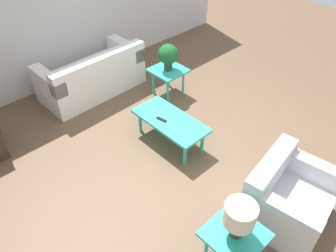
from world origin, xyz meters
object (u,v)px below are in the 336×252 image
at_px(sofa, 93,77).
at_px(side_table_plant, 168,73).
at_px(coffee_table, 170,122).
at_px(side_table_lamp, 234,238).
at_px(armchair, 287,198).
at_px(table_lamp, 240,216).
at_px(potted_plant, 168,55).

distance_m(sofa, side_table_plant, 1.33).
relative_size(coffee_table, side_table_lamp, 2.07).
bearing_deg(side_table_lamp, coffee_table, -24.76).
bearing_deg(armchair, table_lamp, 167.93).
xyz_separation_m(armchair, potted_plant, (2.79, -0.77, 0.46)).
xyz_separation_m(sofa, table_lamp, (-3.68, 0.75, 0.47)).
relative_size(coffee_table, table_lamp, 2.66).
height_order(armchair, table_lamp, table_lamp).
xyz_separation_m(sofa, armchair, (-3.74, -0.15, -0.00)).
bearing_deg(sofa, potted_plant, 132.71).
xyz_separation_m(sofa, side_table_plant, (-0.95, -0.92, 0.11)).
distance_m(sofa, side_table_lamp, 3.76).
distance_m(sofa, coffee_table, 1.89).
xyz_separation_m(armchair, table_lamp, (0.06, 0.90, 0.47)).
xyz_separation_m(armchair, side_table_plant, (2.79, -0.77, 0.12)).
relative_size(armchair, side_table_lamp, 1.93).
bearing_deg(coffee_table, table_lamp, 155.24).
bearing_deg(table_lamp, potted_plant, -31.45).
relative_size(armchair, potted_plant, 2.33).
bearing_deg(coffee_table, armchair, -177.60).
bearing_deg(table_lamp, side_table_plant, -31.45).
relative_size(armchair, coffee_table, 0.93).
xyz_separation_m(armchair, coffee_table, (1.85, 0.08, 0.06)).
xyz_separation_m(coffee_table, side_table_lamp, (-1.79, 0.82, 0.06)).
height_order(side_table_plant, side_table_lamp, same).
height_order(sofa, side_table_plant, sofa).
bearing_deg(side_table_lamp, potted_plant, -31.45).
bearing_deg(side_table_lamp, side_table_plant, -31.45).
bearing_deg(side_table_plant, side_table_lamp, 148.55).
bearing_deg(potted_plant, side_table_plant, 180.00).
bearing_deg(coffee_table, side_table_lamp, 155.24).
height_order(side_table_plant, potted_plant, potted_plant).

